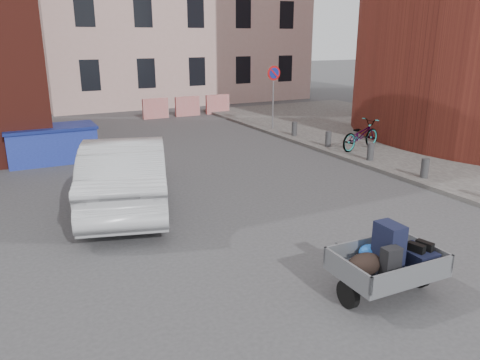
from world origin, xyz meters
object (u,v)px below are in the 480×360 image
silver_car (126,172)px  dumpster (52,144)px  trailer (387,261)px  bicycle (361,135)px

silver_car → dumpster: bearing=-62.0°
trailer → silver_car: silver_car is taller
dumpster → silver_car: (1.11, -5.30, 0.26)m
silver_car → bicycle: size_ratio=2.63×
trailer → dumpster: bearing=109.4°
trailer → bicycle: (6.12, 7.63, 0.03)m
dumpster → trailer: bearing=-71.7°
trailer → bicycle: bearing=52.7°
trailer → dumpster: size_ratio=0.65×
trailer → bicycle: size_ratio=0.93×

